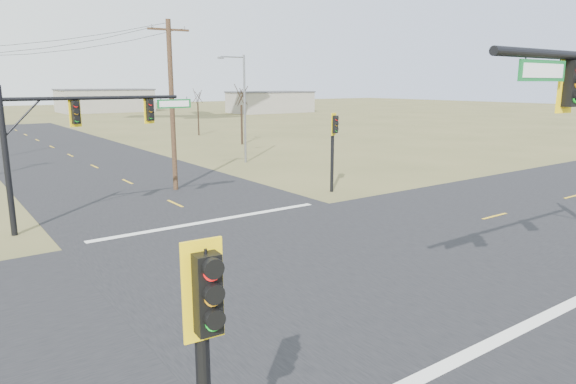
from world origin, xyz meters
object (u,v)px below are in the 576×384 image
object	(u,v)px
utility_pole_near	(172,104)
streetlight_a	(243,103)
bare_tree_c	(241,95)
pedestal_signal_sw	(206,337)
pedestal_signal_ne	(334,136)
mast_arm_far	(79,125)
bare_tree_d	(197,96)

from	to	relation	value
utility_pole_near	streetlight_a	distance (m)	11.87
utility_pole_near	bare_tree_c	world-z (taller)	utility_pole_near
pedestal_signal_sw	bare_tree_c	distance (m)	50.45
pedestal_signal_ne	bare_tree_c	size ratio (longest dim) A/B	0.71
mast_arm_far	pedestal_signal_ne	xyz separation A→B (m)	(14.35, -1.18, -1.25)
utility_pole_near	streetlight_a	xyz separation A→B (m)	(9.33, 7.33, -0.35)
utility_pole_near	streetlight_a	size ratio (longest dim) A/B	1.16
bare_tree_d	pedestal_signal_ne	bearing A→B (deg)	-103.51
pedestal_signal_sw	pedestal_signal_ne	bearing A→B (deg)	50.18
mast_arm_far	utility_pole_near	distance (m)	8.45
mast_arm_far	streetlight_a	size ratio (longest dim) A/B	1.00
mast_arm_far	utility_pole_near	size ratio (longest dim) A/B	0.86
bare_tree_c	streetlight_a	bearing A→B (deg)	-119.98
utility_pole_near	bare_tree_d	bearing A→B (deg)	61.72
mast_arm_far	bare_tree_d	xyz separation A→B (m)	(23.25, 35.84, 0.28)
pedestal_signal_sw	streetlight_a	size ratio (longest dim) A/B	0.53
utility_pole_near	bare_tree_d	xyz separation A→B (m)	(16.54, 30.74, -0.31)
pedestal_signal_sw	streetlight_a	world-z (taller)	streetlight_a
mast_arm_far	utility_pole_near	xyz separation A→B (m)	(6.71, 5.10, 0.59)
bare_tree_c	bare_tree_d	distance (m)	11.92
mast_arm_far	bare_tree_d	world-z (taller)	mast_arm_far
pedestal_signal_ne	utility_pole_near	world-z (taller)	utility_pole_near
mast_arm_far	streetlight_a	xyz separation A→B (m)	(16.04, 12.43, 0.24)
pedestal_signal_sw	mast_arm_far	bearing A→B (deg)	84.76
pedestal_signal_sw	bare_tree_c	size ratio (longest dim) A/B	0.69
pedestal_signal_ne	streetlight_a	distance (m)	13.79
mast_arm_far	pedestal_signal_ne	world-z (taller)	mast_arm_far
bare_tree_c	bare_tree_d	world-z (taller)	bare_tree_c
utility_pole_near	pedestal_signal_sw	bearing A→B (deg)	-112.34
bare_tree_c	bare_tree_d	xyz separation A→B (m)	(0.56, 11.90, -0.36)
utility_pole_near	streetlight_a	world-z (taller)	utility_pole_near
bare_tree_d	streetlight_a	bearing A→B (deg)	-107.11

